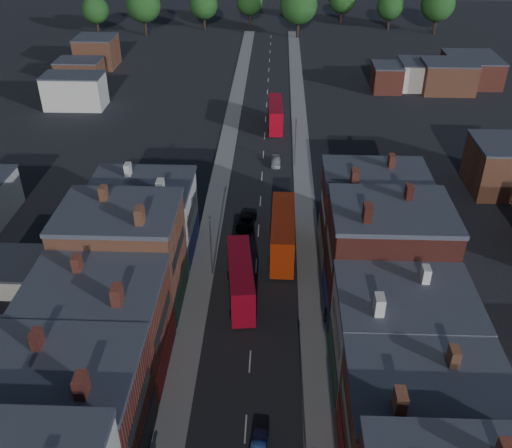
# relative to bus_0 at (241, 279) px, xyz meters

# --- Properties ---
(pavement_west) EXTENTS (3.00, 200.00, 0.12)m
(pavement_west) POSITION_rel_bus_0_xyz_m (-5.00, 24.10, -2.54)
(pavement_west) COLOR gray
(pavement_west) RESTS_ON ground
(pavement_east) EXTENTS (3.00, 200.00, 0.12)m
(pavement_east) POSITION_rel_bus_0_xyz_m (8.00, 24.10, -2.54)
(pavement_east) COLOR gray
(pavement_east) RESTS_ON ground
(lamp_post_2) EXTENTS (0.25, 0.70, 8.12)m
(lamp_post_2) POSITION_rel_bus_0_xyz_m (-3.70, 4.10, 2.11)
(lamp_post_2) COLOR slate
(lamp_post_2) RESTS_ON ground
(lamp_post_3) EXTENTS (0.25, 0.70, 8.12)m
(lamp_post_3) POSITION_rel_bus_0_xyz_m (6.70, 34.10, 2.11)
(lamp_post_3) COLOR slate
(lamp_post_3) RESTS_ON ground
(bus_0) EXTENTS (3.83, 11.37, 4.81)m
(bus_0) POSITION_rel_bus_0_xyz_m (0.00, 0.00, 0.00)
(bus_0) COLOR #9E091A
(bus_0) RESTS_ON ground
(bus_1) EXTENTS (3.26, 12.39, 5.34)m
(bus_1) POSITION_rel_bus_0_xyz_m (4.69, 9.16, 0.28)
(bus_1) COLOR #AB2709
(bus_1) RESTS_ON ground
(bus_2) EXTENTS (3.11, 11.13, 4.77)m
(bus_2) POSITION_rel_bus_0_xyz_m (3.37, 50.23, -0.02)
(bus_2) COLOR #A30715
(bus_2) RESTS_ON ground
(car_2) EXTENTS (2.84, 5.12, 1.36)m
(car_2) POSITION_rel_bus_0_xyz_m (-0.22, 15.27, -1.92)
(car_2) COLOR black
(car_2) RESTS_ON ground
(car_3) EXTENTS (1.55, 3.70, 1.07)m
(car_3) POSITION_rel_bus_0_xyz_m (3.67, 34.23, -2.06)
(car_3) COLOR silver
(car_3) RESTS_ON ground
(ped_3) EXTENTS (0.86, 1.24, 1.93)m
(ped_3) POSITION_rel_bus_0_xyz_m (9.20, -3.76, -1.51)
(ped_3) COLOR #635B54
(ped_3) RESTS_ON pavement_east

